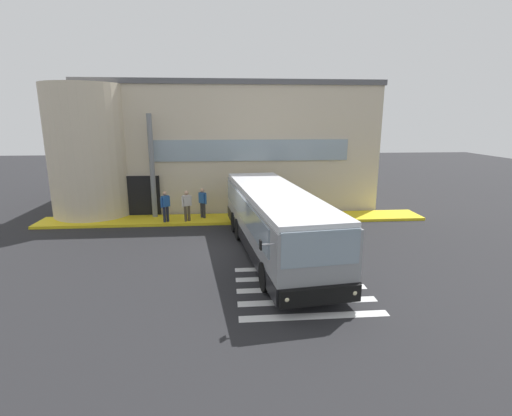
{
  "coord_description": "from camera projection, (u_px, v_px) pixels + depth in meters",
  "views": [
    {
      "loc": [
        -0.52,
        -15.73,
        5.6
      ],
      "look_at": [
        0.91,
        1.36,
        1.5
      ],
      "focal_mm": 26.47,
      "sensor_mm": 36.0,
      "label": 1
    }
  ],
  "objects": [
    {
      "name": "passenger_at_curb_edge",
      "position": [
        203.0,
        201.0,
        20.96
      ],
      "size": [
        0.46,
        0.43,
        1.68
      ],
      "color": "#2D2D33",
      "rests_on": "boarding_curb"
    },
    {
      "name": "passenger_by_doorway",
      "position": [
        187.0,
        204.0,
        20.28
      ],
      "size": [
        0.52,
        0.49,
        1.68
      ],
      "color": "#4C4233",
      "rests_on": "boarding_curb"
    },
    {
      "name": "entry_support_column",
      "position": [
        152.0,
        167.0,
        20.76
      ],
      "size": [
        0.28,
        0.28,
        5.69
      ],
      "primitive_type": "cylinder",
      "color": "slate",
      "rests_on": "boarding_curb"
    },
    {
      "name": "boarding_curb",
      "position": [
        235.0,
        219.0,
        21.23
      ],
      "size": [
        21.3,
        2.0,
        0.15
      ],
      "primitive_type": "cube",
      "color": "yellow",
      "rests_on": "ground"
    },
    {
      "name": "ground_plane",
      "position": [
        238.0,
        249.0,
        16.59
      ],
      "size": [
        80.0,
        90.0,
        0.02
      ],
      "primitive_type": "cube",
      "color": "#232326",
      "rests_on": "ground"
    },
    {
      "name": "passenger_near_column",
      "position": [
        165.0,
        205.0,
        20.12
      ],
      "size": [
        0.45,
        0.43,
        1.68
      ],
      "color": "#1E2338",
      "rests_on": "boarding_curb"
    },
    {
      "name": "bus_main_foreground",
      "position": [
        275.0,
        223.0,
        15.76
      ],
      "size": [
        3.83,
        11.01,
        2.7
      ],
      "color": "gray",
      "rests_on": "ground"
    },
    {
      "name": "terminal_building",
      "position": [
        222.0,
        143.0,
        26.83
      ],
      "size": [
        19.1,
        13.8,
        7.71
      ],
      "color": "beige",
      "rests_on": "ground"
    },
    {
      "name": "bay_paint_stripes",
      "position": [
        302.0,
        289.0,
        12.68
      ],
      "size": [
        4.4,
        3.96,
        0.01
      ],
      "color": "silver",
      "rests_on": "ground"
    }
  ]
}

